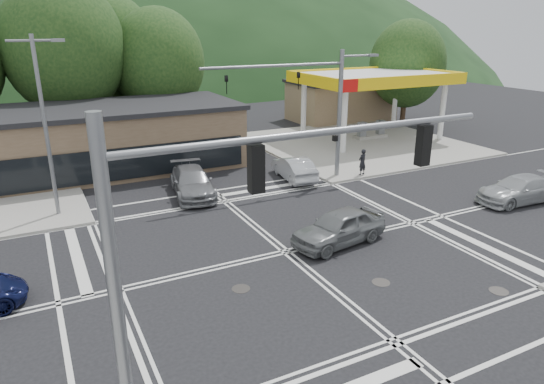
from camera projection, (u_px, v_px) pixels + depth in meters
name	position (u px, v px, depth m)	size (l,w,h in m)	color
ground	(286.00, 252.00, 21.14)	(120.00, 120.00, 0.00)	black
sidewalk_ne	(359.00, 143.00, 40.18)	(16.00, 16.00, 0.15)	gray
gas_station_canopy	(374.00, 80.00, 40.24)	(12.32, 8.34, 5.75)	silver
convenience_store	(341.00, 101.00, 50.15)	(10.00, 6.00, 3.80)	#846B4F
commercial_row	(53.00, 145.00, 31.40)	(24.00, 8.00, 4.00)	brown
hill_north	(72.00, 75.00, 97.02)	(252.00, 126.00, 140.00)	black
tree_n_b	(64.00, 47.00, 36.27)	(9.00, 9.00, 12.98)	#382619
tree_n_c	(158.00, 62.00, 39.68)	(7.60, 7.60, 10.87)	#382619
tree_n_e	(111.00, 53.00, 41.56)	(8.40, 8.40, 11.98)	#382619
tree_ne	(407.00, 64.00, 46.36)	(7.20, 7.20, 9.99)	#382619
streetlight_nw	(45.00, 119.00, 23.47)	(2.50, 0.25, 9.00)	slate
signal_mast_ne	(323.00, 100.00, 29.37)	(11.65, 0.30, 8.00)	slate
signal_mast_sw	(204.00, 246.00, 9.82)	(9.14, 0.28, 8.00)	slate
car_grey_center	(339.00, 227.00, 21.72)	(1.87, 4.64, 1.58)	slate
car_silver_east	(519.00, 189.00, 26.88)	(2.05, 5.05, 1.47)	#9DA0A4
car_queue_a	(294.00, 168.00, 30.88)	(1.56, 4.46, 1.47)	#A4A7AB
car_queue_b	(207.00, 142.00, 37.65)	(1.76, 4.38, 1.49)	white
car_northbound	(192.00, 182.00, 28.01)	(2.16, 5.32, 1.54)	slate
pedestrian	(362.00, 162.00, 31.27)	(0.62, 0.41, 1.70)	black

